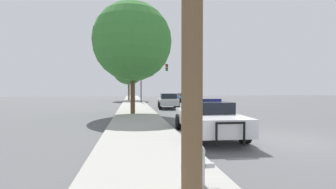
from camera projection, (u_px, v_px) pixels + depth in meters
name	position (u px, v px, depth m)	size (l,w,h in m)	color
ground_plane	(281.00, 140.00, 8.36)	(110.00, 110.00, 0.00)	#565659
sidewalk_left	(143.00, 143.00, 7.52)	(3.00, 110.00, 0.13)	#A3A099
police_car	(206.00, 117.00, 9.22)	(2.32, 5.15, 1.48)	white
fire_hydrant	(198.00, 164.00, 4.07)	(0.61, 0.27, 0.75)	#B7BCC1
traffic_light	(152.00, 74.00, 29.72)	(3.66, 0.35, 5.27)	#424247
car_background_oncoming	(184.00, 97.00, 33.04)	(1.96, 4.32, 1.30)	navy
car_background_midblock	(168.00, 100.00, 22.02)	(2.18, 4.15, 1.47)	#B7B7BC
tree_sidewalk_far	(129.00, 68.00, 36.53)	(5.36, 5.36, 7.86)	brown
tree_sidewalk_near	(133.00, 42.00, 16.16)	(5.66, 5.66, 8.00)	#4C3823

